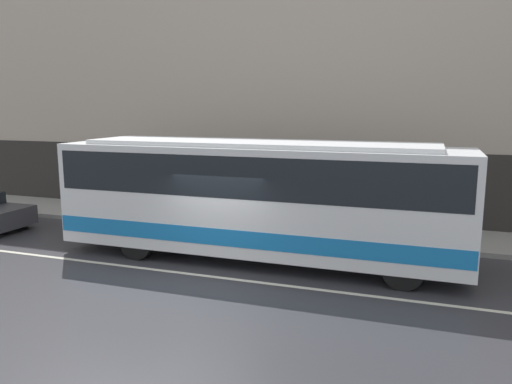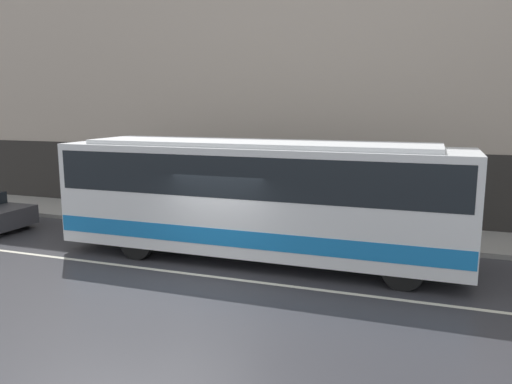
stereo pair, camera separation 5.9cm
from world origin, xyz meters
TOP-DOWN VIEW (x-y plane):
  - ground_plane at (0.00, 0.00)m, footprint 60.00×60.00m
  - sidewalk at (0.00, 5.42)m, footprint 60.00×2.84m
  - building_facade at (0.00, 6.99)m, footprint 60.00×0.35m
  - lane_stripe at (0.00, 0.00)m, footprint 54.00×0.14m
  - transit_bus at (0.65, 1.79)m, footprint 11.20×2.57m
  - pedestrian_waiting at (1.14, 5.79)m, footprint 0.36×0.36m

SIDE VIEW (x-z plane):
  - ground_plane at x=0.00m, z-range 0.00..0.00m
  - lane_stripe at x=0.00m, z-range 0.00..0.01m
  - sidewalk at x=0.00m, z-range 0.00..0.15m
  - pedestrian_waiting at x=1.14m, z-range 0.09..1.76m
  - transit_bus at x=0.65m, z-range 0.21..3.53m
  - building_facade at x=0.00m, z-range -0.19..10.58m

